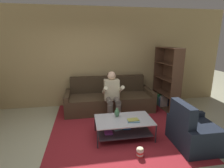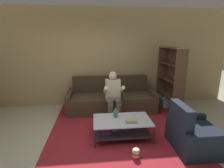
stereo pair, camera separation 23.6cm
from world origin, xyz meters
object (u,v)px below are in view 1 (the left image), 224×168
bookshelf (167,84)px  armchair (194,132)px  coffee_table (123,125)px  book_stack (133,120)px  couch (109,99)px  person_seated_center (112,93)px  popcorn_tub (140,152)px  vase (117,113)px

bookshelf → armchair: size_ratio=2.00×
coffee_table → book_stack: 0.26m
couch → person_seated_center: person_seated_center is taller
bookshelf → popcorn_tub: bearing=-125.2°
popcorn_tub → armchair: bearing=7.8°
armchair → popcorn_tub: bearing=-172.2°
coffee_table → popcorn_tub: (0.14, -0.68, -0.18)m
coffee_table → couch: bearing=92.5°
bookshelf → armchair: 2.05m
vase → book_stack: size_ratio=0.74×
armchair → person_seated_center: bearing=131.7°
coffee_table → person_seated_center: bearing=93.9°
armchair → bookshelf: bearing=79.1°
couch → popcorn_tub: (0.21, -2.19, -0.22)m
person_seated_center → bookshelf: size_ratio=0.68×
person_seated_center → coffee_table: 1.04m
bookshelf → armchair: bookshelf is taller
book_stack → armchair: size_ratio=0.29×
person_seated_center → bookshelf: bookshelf is taller
person_seated_center → couch: bearing=90.0°
person_seated_center → coffee_table: (0.07, -0.96, -0.40)m
armchair → book_stack: bearing=159.2°
coffee_table → armchair: bearing=-22.8°
coffee_table → armchair: size_ratio=1.32×
coffee_table → popcorn_tub: size_ratio=6.50×
bookshelf → popcorn_tub: (-1.50, -2.12, -0.62)m
vase → bookshelf: bearing=36.6°
coffee_table → book_stack: bearing=-34.1°
book_stack → vase: bearing=137.4°
armchair → coffee_table: bearing=157.2°
bookshelf → popcorn_tub: bookshelf is taller
person_seated_center → book_stack: person_seated_center is taller
couch → person_seated_center: 0.65m
vase → bookshelf: bookshelf is taller
couch → bookshelf: 1.75m
person_seated_center → popcorn_tub: (0.21, -1.64, -0.57)m
person_seated_center → vase: size_ratio=6.28×
couch → vase: (-0.04, -1.36, 0.18)m
couch → bookshelf: (1.71, -0.06, 0.40)m
couch → book_stack: (0.24, -1.62, 0.11)m
couch → bookshelf: bearing=-2.2°
person_seated_center → coffee_table: person_seated_center is taller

